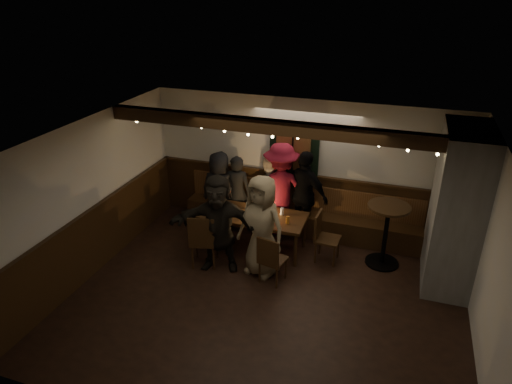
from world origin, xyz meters
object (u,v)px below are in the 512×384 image
(high_top, at_px, (386,228))
(person_f, at_px, (218,223))
(chair_end, at_px, (323,234))
(person_c, at_px, (268,193))
(chair_near_left, at_px, (203,238))
(person_a, at_px, (220,190))
(chair_near_right, at_px, (271,258))
(person_g, at_px, (262,226))
(person_d, at_px, (281,189))
(person_e, at_px, (305,195))
(person_b, at_px, (237,192))
(dining_table, at_px, (252,217))

(high_top, height_order, person_f, person_f)
(chair_end, bearing_deg, person_c, 149.47)
(chair_near_left, bearing_deg, person_c, 67.89)
(person_a, xyz_separation_m, person_c, (0.96, 0.13, 0.02))
(chair_near_right, xyz_separation_m, person_a, (-1.53, 1.57, 0.29))
(chair_near_right, relative_size, person_g, 0.49)
(chair_near_right, xyz_separation_m, person_d, (-0.31, 1.69, 0.43))
(person_e, distance_m, person_f, 1.89)
(high_top, relative_size, person_e, 0.66)
(high_top, xyz_separation_m, person_b, (-2.87, 0.43, 0.04))
(dining_table, xyz_separation_m, chair_end, (1.30, 0.03, -0.12))
(dining_table, height_order, person_b, person_b)
(person_c, relative_size, person_f, 0.92)
(high_top, distance_m, person_a, 3.25)
(high_top, xyz_separation_m, person_f, (-2.66, -1.00, 0.14))
(person_b, xyz_separation_m, person_f, (0.21, -1.43, 0.10))
(chair_near_right, xyz_separation_m, person_c, (-0.57, 1.70, 0.31))
(person_c, distance_m, person_g, 1.47)
(person_a, xyz_separation_m, person_b, (0.35, 0.03, -0.02))
(person_f, bearing_deg, chair_end, 15.07)
(person_c, bearing_deg, dining_table, 63.08)
(dining_table, distance_m, person_f, 0.87)
(chair_near_left, height_order, person_d, person_d)
(dining_table, height_order, chair_end, chair_end)
(dining_table, height_order, chair_near_left, chair_near_left)
(person_c, bearing_deg, chair_end, 127.29)
(high_top, relative_size, person_b, 0.75)
(person_a, bearing_deg, person_e, -176.03)
(person_f, distance_m, person_g, 0.73)
(dining_table, xyz_separation_m, person_e, (0.79, 0.75, 0.23))
(person_a, bearing_deg, chair_near_right, 133.88)
(chair_near_right, bearing_deg, person_e, 84.85)
(chair_near_right, height_order, high_top, high_top)
(person_a, bearing_deg, person_d, -174.84)
(chair_near_right, height_order, person_a, person_a)
(chair_end, xyz_separation_m, person_f, (-1.63, -0.80, 0.35))
(person_f, bearing_deg, dining_table, 55.74)
(person_e, height_order, person_g, person_g)
(chair_near_left, relative_size, chair_near_right, 1.15)
(person_c, xyz_separation_m, person_g, (0.33, -1.43, 0.08))
(chair_near_right, xyz_separation_m, person_f, (-0.96, 0.17, 0.37))
(person_e, bearing_deg, person_b, 27.58)
(chair_near_left, xyz_separation_m, person_d, (0.91, 1.60, 0.35))
(chair_near_left, height_order, person_c, person_c)
(person_b, xyz_separation_m, person_d, (0.86, 0.09, 0.16))
(chair_end, bearing_deg, person_e, 125.17)
(dining_table, bearing_deg, person_d, 66.90)
(person_d, xyz_separation_m, person_g, (0.08, -1.42, -0.04))
(chair_near_right, bearing_deg, person_d, 100.56)
(chair_near_right, distance_m, person_b, 2.00)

